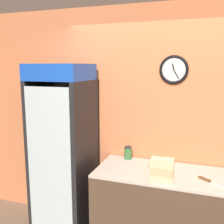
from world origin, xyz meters
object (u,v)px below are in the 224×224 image
condiment_jar (128,153)px  sandwich_stack_bottom (162,178)px  sandwich_flat_left (158,166)px  chefs_knife (210,182)px  beverage_cooler (66,144)px  sandwich_stack_top (162,163)px  sandwich_stack_middle (162,171)px

condiment_jar → sandwich_stack_bottom: bearing=-47.3°
sandwich_flat_left → chefs_knife: 0.55m
beverage_cooler → chefs_knife: (1.62, -0.15, -0.17)m
sandwich_stack_bottom → condiment_jar: size_ratio=1.44×
condiment_jar → sandwich_stack_top: bearing=-47.3°
sandwich_stack_top → chefs_knife: size_ratio=0.70×
sandwich_stack_top → chefs_knife: 0.50m
sandwich_stack_top → sandwich_flat_left: bearing=105.7°
sandwich_stack_top → condiment_jar: (-0.48, 0.51, -0.12)m
sandwich_stack_middle → condiment_jar: sandwich_stack_middle is taller
sandwich_stack_bottom → sandwich_flat_left: size_ratio=1.02×
beverage_cooler → sandwich_stack_middle: bearing=-14.1°
sandwich_flat_left → condiment_jar: 0.44m
beverage_cooler → condiment_jar: size_ratio=13.57×
sandwich_stack_bottom → chefs_knife: sandwich_stack_bottom is taller
beverage_cooler → sandwich_flat_left: beverage_cooler is taller
sandwich_stack_middle → sandwich_stack_top: (0.00, 0.00, 0.08)m
sandwich_stack_bottom → sandwich_stack_middle: 0.08m
sandwich_stack_middle → chefs_knife: sandwich_stack_middle is taller
beverage_cooler → sandwich_stack_bottom: (1.18, -0.30, -0.13)m
condiment_jar → sandwich_stack_middle: bearing=-47.3°
sandwich_flat_left → chefs_knife: (0.53, -0.17, -0.03)m
sandwich_stack_middle → chefs_knife: 0.47m
sandwich_stack_top → condiment_jar: sandwich_stack_top is taller
sandwich_stack_middle → sandwich_stack_bottom: bearing=180.0°
beverage_cooler → sandwich_stack_middle: (1.18, -0.30, -0.06)m
sandwich_stack_top → beverage_cooler: bearing=165.9°
sandwich_stack_middle → chefs_knife: size_ratio=0.68×
chefs_knife → sandwich_stack_top: bearing=-162.0°
beverage_cooler → sandwich_stack_bottom: size_ratio=9.44×
sandwich_stack_bottom → chefs_knife: (0.44, 0.14, -0.03)m
beverage_cooler → sandwich_stack_middle: 1.22m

